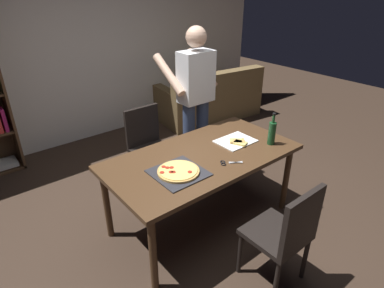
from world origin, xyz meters
name	(u,v)px	position (x,y,z in m)	size (l,w,h in m)	color
ground_plane	(201,220)	(0.00, 0.00, 0.00)	(12.00, 12.00, 0.00)	#38281E
back_wall	(79,42)	(0.00, 2.60, 1.40)	(6.40, 0.10, 2.80)	silver
dining_table	(202,162)	(0.00, 0.00, 0.68)	(1.76, 0.92, 0.75)	#4C331E
chair_near_camera	(286,232)	(0.00, -0.95, 0.51)	(0.42, 0.42, 0.90)	black
chair_far_side	(148,142)	(0.00, 0.95, 0.51)	(0.42, 0.42, 0.90)	black
couch	(210,101)	(1.89, 1.99, 0.30)	(1.79, 1.05, 0.85)	brown
person_serving_pizza	(195,97)	(0.51, 0.73, 1.00)	(0.55, 0.54, 1.75)	#38476B
pepperoni_pizza_on_tray	(178,172)	(-0.36, -0.11, 0.77)	(0.40, 0.40, 0.04)	#2D2D33
pizza_slices_on_towel	(236,141)	(0.42, -0.02, 0.76)	(0.36, 0.29, 0.03)	white
wine_bottle	(272,133)	(0.65, -0.25, 0.87)	(0.07, 0.07, 0.32)	#194723
kitchen_scissors	(228,163)	(0.07, -0.25, 0.76)	(0.19, 0.15, 0.01)	silver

